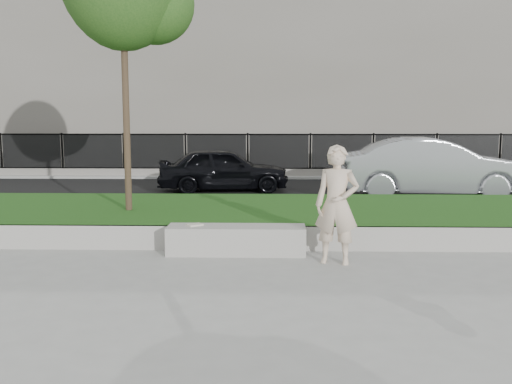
{
  "coord_description": "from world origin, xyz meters",
  "views": [
    {
      "loc": [
        0.21,
        -8.06,
        2.15
      ],
      "look_at": [
        -0.03,
        1.2,
        0.94
      ],
      "focal_mm": 40.0,
      "sensor_mm": 36.0,
      "label": 1
    }
  ],
  "objects_px": {
    "car_dark": "(223,169)",
    "man": "(337,205)",
    "stone_bench": "(236,240)",
    "book": "(195,225)",
    "car_silver": "(433,168)"
  },
  "relations": [
    {
      "from": "stone_bench",
      "to": "car_silver",
      "type": "distance_m",
      "value": 7.9
    },
    {
      "from": "man",
      "to": "car_dark",
      "type": "bearing_deg",
      "value": 119.95
    },
    {
      "from": "stone_bench",
      "to": "book",
      "type": "bearing_deg",
      "value": 178.48
    },
    {
      "from": "car_dark",
      "to": "car_silver",
      "type": "relative_size",
      "value": 0.77
    },
    {
      "from": "stone_bench",
      "to": "book",
      "type": "xyz_separation_m",
      "value": [
        -0.67,
        0.02,
        0.24
      ]
    },
    {
      "from": "stone_bench",
      "to": "man",
      "type": "xyz_separation_m",
      "value": [
        1.52,
        -0.55,
        0.66
      ]
    },
    {
      "from": "car_silver",
      "to": "stone_bench",
      "type": "bearing_deg",
      "value": 144.62
    },
    {
      "from": "car_dark",
      "to": "stone_bench",
      "type": "bearing_deg",
      "value": 179.06
    },
    {
      "from": "man",
      "to": "book",
      "type": "bearing_deg",
      "value": 179.07
    },
    {
      "from": "stone_bench",
      "to": "book",
      "type": "relative_size",
      "value": 9.35
    },
    {
      "from": "man",
      "to": "car_silver",
      "type": "distance_m",
      "value": 7.54
    },
    {
      "from": "car_dark",
      "to": "man",
      "type": "bearing_deg",
      "value": -170.93
    },
    {
      "from": "car_silver",
      "to": "man",
      "type": "bearing_deg",
      "value": 156.37
    },
    {
      "from": "car_silver",
      "to": "car_dark",
      "type": "bearing_deg",
      "value": 80.19
    },
    {
      "from": "book",
      "to": "car_silver",
      "type": "relative_size",
      "value": 0.05
    }
  ]
}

